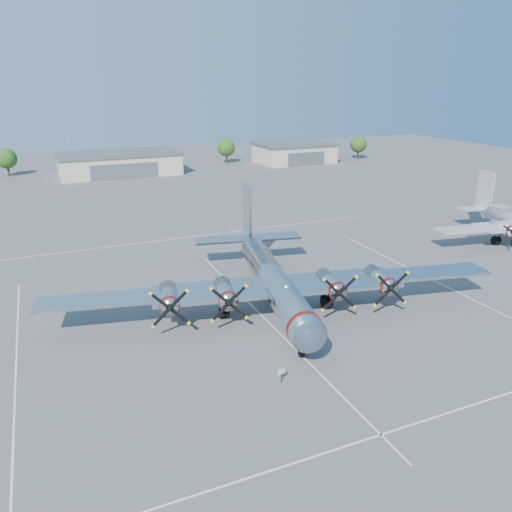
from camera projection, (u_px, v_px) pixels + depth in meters
name	position (u px, v px, depth m)	size (l,w,h in m)	color
ground	(250.00, 304.00, 51.53)	(260.00, 260.00, 0.00)	#525254
parking_lines	(257.00, 311.00, 50.02)	(60.00, 50.08, 0.01)	silver
hangar_center	(120.00, 163.00, 121.49)	(28.60, 14.60, 5.40)	#B5AD90
hangar_east	(294.00, 152.00, 139.54)	(20.60, 14.60, 5.40)	#B5AD90
tree_west	(6.00, 159.00, 118.54)	(4.80, 4.80, 6.64)	#382619
tree_east	(226.00, 148.00, 137.49)	(4.80, 4.80, 6.64)	#382619
tree_far_east	(359.00, 144.00, 144.86)	(4.80, 4.80, 6.64)	#382619
main_bomber_b29	(272.00, 305.00, 51.33)	(44.38, 30.35, 9.81)	silver
info_placard	(281.00, 373.00, 37.86)	(0.62, 0.20, 1.19)	black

